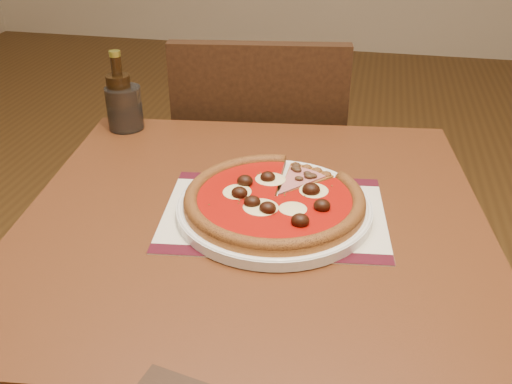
# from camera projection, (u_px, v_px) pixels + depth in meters

# --- Properties ---
(table) EXTENTS (0.89, 0.89, 0.75)m
(table) POSITION_uv_depth(u_px,v_px,m) (254.00, 259.00, 1.04)
(table) COLOR #582915
(table) RESTS_ON ground
(chair_far) EXTENTS (0.49, 0.49, 0.92)m
(chair_far) POSITION_uv_depth(u_px,v_px,m) (261.00, 171.00, 1.61)
(chair_far) COLOR black
(chair_far) RESTS_ON ground
(placemat) EXTENTS (0.41, 0.32, 0.00)m
(placemat) POSITION_uv_depth(u_px,v_px,m) (274.00, 213.00, 0.99)
(placemat) COLOR beige
(placemat) RESTS_ON table
(plate) EXTENTS (0.34, 0.34, 0.02)m
(plate) POSITION_uv_depth(u_px,v_px,m) (274.00, 208.00, 0.98)
(plate) COLOR white
(plate) RESTS_ON placemat
(pizza) EXTENTS (0.31, 0.31, 0.04)m
(pizza) POSITION_uv_depth(u_px,v_px,m) (274.00, 198.00, 0.97)
(pizza) COLOR #B06E2A
(pizza) RESTS_ON plate
(ham_slice) EXTENTS (0.09, 0.13, 0.02)m
(ham_slice) POSITION_uv_depth(u_px,v_px,m) (307.00, 182.00, 1.03)
(ham_slice) COLOR #B06E2A
(ham_slice) RESTS_ON plate
(water_glass) EXTENTS (0.10, 0.10, 0.10)m
(water_glass) POSITION_uv_depth(u_px,v_px,m) (125.00, 108.00, 1.29)
(water_glass) COLOR white
(water_glass) RESTS_ON table
(bottle) EXTENTS (0.05, 0.05, 0.18)m
(bottle) POSITION_uv_depth(u_px,v_px,m) (120.00, 99.00, 1.28)
(bottle) COLOR #311E0C
(bottle) RESTS_ON table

